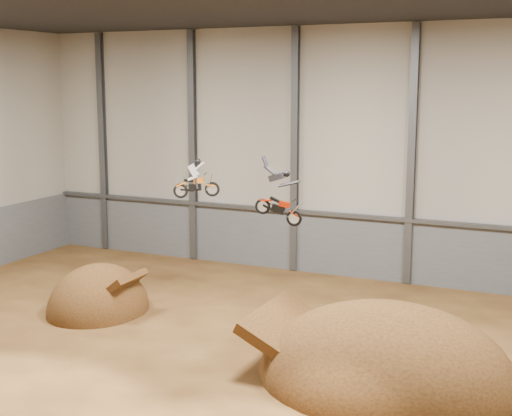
% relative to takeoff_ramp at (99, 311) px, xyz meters
% --- Properties ---
extents(floor, '(40.00, 40.00, 0.00)m').
position_rel_takeoff_ramp_xyz_m(floor, '(9.12, -3.86, 0.00)').
color(floor, '#442912').
rests_on(floor, ground).
extents(back_wall, '(40.00, 0.10, 14.00)m').
position_rel_takeoff_ramp_xyz_m(back_wall, '(9.12, 11.14, 7.00)').
color(back_wall, '#A29C8F').
rests_on(back_wall, ground).
extents(lower_band_back, '(39.80, 0.18, 3.50)m').
position_rel_takeoff_ramp_xyz_m(lower_band_back, '(9.12, 11.04, 1.75)').
color(lower_band_back, '#595B61').
rests_on(lower_band_back, ground).
extents(steel_rail, '(39.80, 0.35, 0.20)m').
position_rel_takeoff_ramp_xyz_m(steel_rail, '(9.12, 10.89, 3.55)').
color(steel_rail, '#47494F').
rests_on(steel_rail, lower_band_back).
extents(steel_column_0, '(0.40, 0.36, 13.90)m').
position_rel_takeoff_ramp_xyz_m(steel_column_0, '(-7.54, 10.94, 7.00)').
color(steel_column_0, '#47494F').
rests_on(steel_column_0, ground).
extents(steel_column_1, '(0.40, 0.36, 13.90)m').
position_rel_takeoff_ramp_xyz_m(steel_column_1, '(-0.88, 10.94, 7.00)').
color(steel_column_1, '#47494F').
rests_on(steel_column_1, ground).
extents(steel_column_2, '(0.40, 0.36, 13.90)m').
position_rel_takeoff_ramp_xyz_m(steel_column_2, '(5.79, 10.94, 7.00)').
color(steel_column_2, '#47494F').
rests_on(steel_column_2, ground).
extents(steel_column_3, '(0.40, 0.36, 13.90)m').
position_rel_takeoff_ramp_xyz_m(steel_column_3, '(12.46, 10.94, 7.00)').
color(steel_column_3, '#47494F').
rests_on(steel_column_3, ground).
extents(takeoff_ramp, '(4.63, 5.34, 4.63)m').
position_rel_takeoff_ramp_xyz_m(takeoff_ramp, '(0.00, 0.00, 0.00)').
color(takeoff_ramp, '#361F0D').
rests_on(takeoff_ramp, ground).
extents(landing_ramp, '(9.64, 8.53, 5.56)m').
position_rel_takeoff_ramp_xyz_m(landing_ramp, '(14.59, -2.06, 0.00)').
color(landing_ramp, '#361F0D').
rests_on(landing_ramp, ground).
extents(fmx_rider_a, '(2.50, 1.61, 2.16)m').
position_rel_takeoff_ramp_xyz_m(fmx_rider_a, '(4.04, 2.62, 6.47)').
color(fmx_rider_a, orange).
extents(fmx_rider_b, '(3.31, 1.19, 2.99)m').
position_rel_takeoff_ramp_xyz_m(fmx_rider_b, '(9.63, -0.87, 6.58)').
color(fmx_rider_b, '#BB2102').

